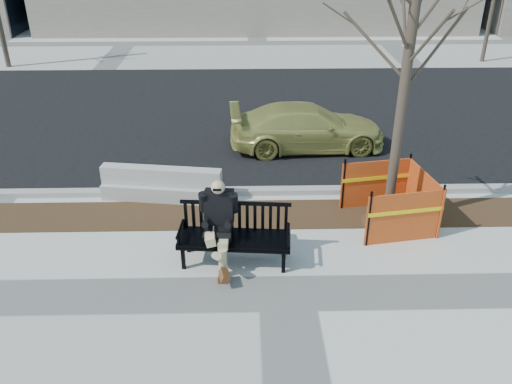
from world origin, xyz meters
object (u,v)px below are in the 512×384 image
seated_man (220,259)px  tree_fence (386,222)px  sedan (306,148)px  bench (235,261)px  jersey_barrier_left (163,198)px

seated_man → tree_fence: (3.36, 1.22, 0.00)m
tree_fence → sedan: tree_fence is taller
seated_man → tree_fence: 3.58m
sedan → bench: bearing=156.7°
seated_man → jersey_barrier_left: (-1.34, 2.35, 0.00)m
bench → jersey_barrier_left: 2.91m
bench → sedan: 5.50m
tree_fence → jersey_barrier_left: bearing=166.5°
seated_man → jersey_barrier_left: 2.70m
bench → jersey_barrier_left: size_ratio=0.77×
sedan → jersey_barrier_left: bearing=124.9°
bench → tree_fence: 3.35m
tree_fence → seated_man: bearing=-160.0°
sedan → jersey_barrier_left: size_ratio=1.54×
tree_fence → sedan: 4.07m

